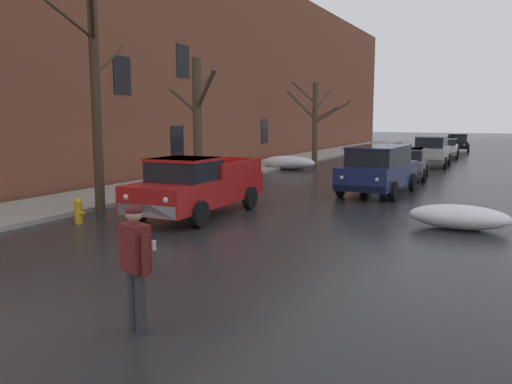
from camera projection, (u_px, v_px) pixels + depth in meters
left_sidewalk_slab at (210, 176)px, 25.84m from camera, size 3.30×80.00×0.14m
brick_townhouse_facade at (171, 54)px, 25.95m from camera, size 0.63×80.00×11.89m
snow_bank_near_corner_left at (289, 163)px, 29.63m from camera, size 3.08×1.32×0.76m
snow_bank_near_corner_right at (461, 217)px, 13.86m from camera, size 2.54×1.17×0.63m
bare_tree_second_along_sidewalk at (95, 86)px, 15.79m from camera, size 2.74×3.58×7.57m
bare_tree_mid_block at (198, 120)px, 21.01m from camera, size 2.32×2.65×5.20m
bare_tree_far_down_block at (315, 119)px, 33.24m from camera, size 3.58×2.89×5.10m
pickup_truck_red_approaching_near_lane at (196, 186)px, 15.65m from camera, size 2.24×5.30×1.76m
suv_darkblue_parked_kerbside_close at (379, 168)px, 20.18m from camera, size 2.30×4.89×1.82m
sedan_grey_parked_kerbside_mid at (406, 162)px, 25.34m from camera, size 2.31×4.42×1.42m
suv_silver_parked_far_down_block at (432, 150)px, 31.37m from camera, size 2.11×4.57×1.82m
sedan_white_queued_behind_truck at (445, 147)px, 38.05m from camera, size 2.08×4.41×1.42m
sedan_black_at_far_intersection at (457, 143)px, 45.10m from camera, size 2.22×4.11×1.42m
pedestrian_with_coffee at (136, 258)px, 7.11m from camera, size 0.62×0.40×1.76m
fire_hydrant at (78, 211)px, 14.51m from camera, size 0.42×0.22×0.71m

